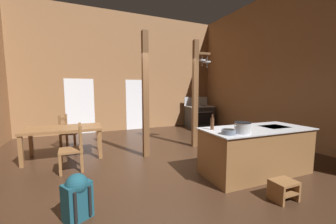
# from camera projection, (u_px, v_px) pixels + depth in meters

# --- Properties ---
(ground_plane) EXTENTS (8.58, 9.07, 0.10)m
(ground_plane) POSITION_uv_depth(u_px,v_px,m) (167.00, 165.00, 4.44)
(ground_plane) COLOR #382316
(wall_back) EXTENTS (8.58, 0.14, 4.66)m
(wall_back) POSITION_uv_depth(u_px,v_px,m) (126.00, 73.00, 8.01)
(wall_back) COLOR #93663F
(wall_back) RESTS_ON ground_plane
(wall_right) EXTENTS (0.14, 9.07, 4.66)m
(wall_right) POSITION_uv_depth(u_px,v_px,m) (292.00, 66.00, 5.75)
(wall_right) COLOR #93663F
(wall_right) RESTS_ON ground_plane
(glazed_door_back_left) EXTENTS (1.00, 0.01, 2.05)m
(glazed_door_back_left) POSITION_uv_depth(u_px,v_px,m) (80.00, 106.00, 7.39)
(glazed_door_back_left) COLOR white
(glazed_door_back_left) RESTS_ON ground_plane
(glazed_panel_back_right) EXTENTS (0.84, 0.01, 2.05)m
(glazed_panel_back_right) POSITION_uv_depth(u_px,v_px,m) (136.00, 105.00, 8.24)
(glazed_panel_back_right) COLOR white
(glazed_panel_back_right) RESTS_ON ground_plane
(kitchen_island) EXTENTS (2.19, 1.04, 0.90)m
(kitchen_island) POSITION_uv_depth(u_px,v_px,m) (256.00, 151.00, 3.89)
(kitchen_island) COLOR brown
(kitchen_island) RESTS_ON ground_plane
(stove_range) EXTENTS (1.22, 0.92, 1.32)m
(stove_range) POSITION_uv_depth(u_px,v_px,m) (199.00, 116.00, 8.79)
(stove_range) COLOR #313131
(stove_range) RESTS_ON ground_plane
(support_post_with_pot_rack) EXTENTS (0.55, 0.24, 3.01)m
(support_post_with_pot_rack) POSITION_uv_depth(u_px,v_px,m) (196.00, 91.00, 5.62)
(support_post_with_pot_rack) COLOR brown
(support_post_with_pot_rack) RESTS_ON ground_plane
(support_post_center) EXTENTS (0.14, 0.14, 3.01)m
(support_post_center) POSITION_uv_depth(u_px,v_px,m) (145.00, 95.00, 4.77)
(support_post_center) COLOR brown
(support_post_center) RESTS_ON ground_plane
(step_stool) EXTENTS (0.37, 0.29, 0.30)m
(step_stool) POSITION_uv_depth(u_px,v_px,m) (284.00, 189.00, 2.94)
(step_stool) COLOR brown
(step_stool) RESTS_ON ground_plane
(dining_table) EXTENTS (1.73, 0.96, 0.74)m
(dining_table) POSITION_uv_depth(u_px,v_px,m) (64.00, 131.00, 4.77)
(dining_table) COLOR brown
(dining_table) RESTS_ON ground_plane
(ladderback_chair_near_window) EXTENTS (0.46, 0.46, 0.95)m
(ladderback_chair_near_window) POSITION_uv_depth(u_px,v_px,m) (74.00, 149.00, 4.01)
(ladderback_chair_near_window) COLOR brown
(ladderback_chair_near_window) RESTS_ON ground_plane
(ladderback_chair_by_post) EXTENTS (0.57, 0.57, 0.95)m
(ladderback_chair_by_post) POSITION_uv_depth(u_px,v_px,m) (68.00, 132.00, 5.59)
(ladderback_chair_by_post) COLOR brown
(ladderback_chair_by_post) RESTS_ON ground_plane
(backpack) EXTENTS (0.39, 0.38, 0.60)m
(backpack) POSITION_uv_depth(u_px,v_px,m) (77.00, 195.00, 2.50)
(backpack) COLOR #194756
(backpack) RESTS_ON ground_plane
(stockpot_on_counter) EXTENTS (0.35, 0.28, 0.19)m
(stockpot_on_counter) POSITION_uv_depth(u_px,v_px,m) (243.00, 128.00, 3.38)
(stockpot_on_counter) COLOR #B7BABF
(stockpot_on_counter) RESTS_ON kitchen_island
(mixing_bowl_on_counter) EXTENTS (0.23, 0.23, 0.08)m
(mixing_bowl_on_counter) POSITION_uv_depth(u_px,v_px,m) (229.00, 132.00, 3.30)
(mixing_bowl_on_counter) COLOR slate
(mixing_bowl_on_counter) RESTS_ON kitchen_island
(bottle_tall_on_counter) EXTENTS (0.06, 0.06, 0.29)m
(bottle_tall_on_counter) POSITION_uv_depth(u_px,v_px,m) (212.00, 123.00, 3.69)
(bottle_tall_on_counter) COLOR #56331E
(bottle_tall_on_counter) RESTS_ON kitchen_island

